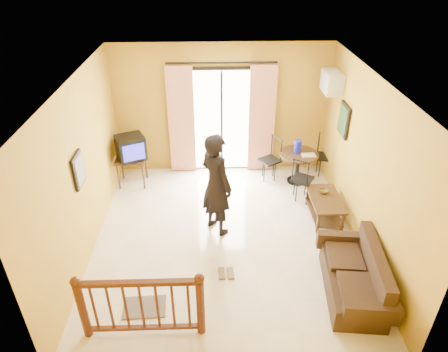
{
  "coord_description": "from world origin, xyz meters",
  "views": [
    {
      "loc": [
        -0.22,
        -5.42,
        4.55
      ],
      "look_at": [
        -0.03,
        0.2,
        1.16
      ],
      "focal_mm": 32.0,
      "sensor_mm": 36.0,
      "label": 1
    }
  ],
  "objects_px": {
    "dining_table": "(298,159)",
    "standing_person": "(216,185)",
    "television": "(131,148)",
    "sofa": "(356,278)",
    "coffee_table": "(325,205)"
  },
  "relations": [
    {
      "from": "dining_table",
      "to": "standing_person",
      "type": "bearing_deg",
      "value": -138.09
    },
    {
      "from": "television",
      "to": "standing_person",
      "type": "bearing_deg",
      "value": -67.19
    },
    {
      "from": "sofa",
      "to": "standing_person",
      "type": "xyz_separation_m",
      "value": [
        -2.01,
        1.57,
        0.65
      ]
    },
    {
      "from": "sofa",
      "to": "television",
      "type": "bearing_deg",
      "value": 145.91
    },
    {
      "from": "television",
      "to": "coffee_table",
      "type": "height_order",
      "value": "television"
    },
    {
      "from": "coffee_table",
      "to": "sofa",
      "type": "relative_size",
      "value": 0.59
    },
    {
      "from": "television",
      "to": "standing_person",
      "type": "relative_size",
      "value": 0.37
    },
    {
      "from": "coffee_table",
      "to": "sofa",
      "type": "distance_m",
      "value": 1.84
    },
    {
      "from": "dining_table",
      "to": "sofa",
      "type": "height_order",
      "value": "sofa"
    },
    {
      "from": "coffee_table",
      "to": "standing_person",
      "type": "bearing_deg",
      "value": -172.49
    },
    {
      "from": "dining_table",
      "to": "standing_person",
      "type": "height_order",
      "value": "standing_person"
    },
    {
      "from": "dining_table",
      "to": "coffee_table",
      "type": "xyz_separation_m",
      "value": [
        0.26,
        -1.3,
        -0.24
      ]
    },
    {
      "from": "dining_table",
      "to": "coffee_table",
      "type": "relative_size",
      "value": 0.83
    },
    {
      "from": "coffee_table",
      "to": "standing_person",
      "type": "xyz_separation_m",
      "value": [
        -2.01,
        -0.26,
        0.65
      ]
    },
    {
      "from": "television",
      "to": "coffee_table",
      "type": "relative_size",
      "value": 0.71
    }
  ]
}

